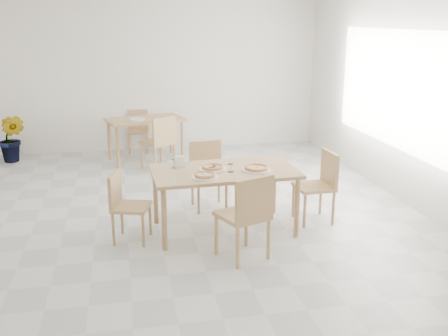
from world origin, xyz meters
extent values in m
plane|color=beige|center=(0.00, 0.00, 0.00)|extent=(7.00, 7.00, 0.00)
plane|color=silver|center=(0.00, 3.50, 1.40)|extent=(6.00, 0.00, 6.00)
plane|color=silver|center=(0.00, -3.50, 1.40)|extent=(6.00, 0.00, 6.00)
plane|color=silver|center=(3.00, 0.00, 1.40)|extent=(0.00, 7.00, 7.00)
cube|color=white|center=(2.98, 0.30, 1.50)|extent=(1.60, 0.02, 3.20)
cube|color=tan|center=(0.39, -0.72, 0.73)|extent=(1.71, 1.02, 0.04)
cylinder|color=tan|center=(-0.36, -1.16, 0.35)|extent=(0.06, 0.06, 0.71)
cylinder|color=tan|center=(1.17, -1.09, 0.35)|extent=(0.06, 0.06, 0.71)
cylinder|color=tan|center=(-0.39, -0.36, 0.35)|extent=(0.06, 0.06, 0.71)
cylinder|color=tan|center=(1.13, -0.28, 0.35)|extent=(0.06, 0.06, 0.71)
cube|color=tan|center=(0.43, -1.48, 0.47)|extent=(0.60, 0.60, 0.04)
cube|color=tan|center=(0.51, -1.68, 0.71)|extent=(0.44, 0.22, 0.44)
cylinder|color=tan|center=(0.54, -1.23, 0.22)|extent=(0.04, 0.04, 0.45)
cylinder|color=tan|center=(0.17, -1.38, 0.22)|extent=(0.04, 0.04, 0.45)
cylinder|color=tan|center=(0.69, -1.59, 0.22)|extent=(0.04, 0.04, 0.45)
cylinder|color=tan|center=(0.32, -1.74, 0.22)|extent=(0.04, 0.04, 0.45)
cube|color=tan|center=(0.34, 0.05, 0.44)|extent=(0.47, 0.47, 0.04)
cube|color=tan|center=(0.32, 0.25, 0.67)|extent=(0.44, 0.08, 0.41)
cylinder|color=tan|center=(0.17, -0.15, 0.21)|extent=(0.04, 0.04, 0.42)
cylinder|color=tan|center=(0.54, -0.12, 0.21)|extent=(0.04, 0.04, 0.42)
cylinder|color=tan|center=(0.14, 0.22, 0.21)|extent=(0.04, 0.04, 0.42)
cylinder|color=tan|center=(0.51, 0.25, 0.21)|extent=(0.04, 0.04, 0.42)
cube|color=tan|center=(-0.70, -0.82, 0.40)|extent=(0.49, 0.49, 0.04)
cube|color=tan|center=(-0.87, -0.77, 0.61)|extent=(0.15, 0.39, 0.37)
cylinder|color=tan|center=(-0.58, -1.03, 0.19)|extent=(0.03, 0.03, 0.38)
cylinder|color=tan|center=(-0.49, -0.71, 0.19)|extent=(0.03, 0.03, 0.38)
cylinder|color=tan|center=(-0.91, -0.94, 0.19)|extent=(0.03, 0.03, 0.38)
cylinder|color=tan|center=(-0.81, -0.61, 0.19)|extent=(0.03, 0.03, 0.38)
cube|color=tan|center=(1.53, -0.65, 0.45)|extent=(0.46, 0.46, 0.04)
cube|color=tan|center=(1.72, -0.64, 0.67)|extent=(0.06, 0.44, 0.41)
cylinder|color=tan|center=(1.33, -0.48, 0.21)|extent=(0.04, 0.04, 0.42)
cylinder|color=tan|center=(1.35, -0.85, 0.21)|extent=(0.04, 0.04, 0.42)
cylinder|color=tan|center=(1.70, -0.46, 0.21)|extent=(0.04, 0.04, 0.42)
cylinder|color=tan|center=(1.72, -0.83, 0.21)|extent=(0.04, 0.04, 0.42)
cylinder|color=white|center=(0.75, -0.83, 0.76)|extent=(0.33, 0.33, 0.02)
cylinder|color=white|center=(0.12, -1.00, 0.76)|extent=(0.29, 0.29, 0.02)
cylinder|color=white|center=(0.25, -0.70, 0.76)|extent=(0.32, 0.32, 0.02)
cylinder|color=tan|center=(0.75, -0.83, 0.77)|extent=(0.30, 0.30, 0.01)
torus|color=tan|center=(0.75, -0.83, 0.78)|extent=(0.30, 0.30, 0.03)
cylinder|color=#C25B22|center=(0.75, -0.83, 0.78)|extent=(0.24, 0.24, 0.01)
ellipsoid|color=#1F6517|center=(0.75, -0.83, 0.79)|extent=(0.05, 0.04, 0.01)
cylinder|color=tan|center=(0.12, -1.00, 0.77)|extent=(0.30, 0.30, 0.01)
torus|color=tan|center=(0.12, -1.00, 0.78)|extent=(0.30, 0.30, 0.03)
cylinder|color=#F0E2C5|center=(0.12, -1.00, 0.78)|extent=(0.22, 0.22, 0.01)
cylinder|color=tan|center=(0.25, -0.70, 0.77)|extent=(0.26, 0.26, 0.01)
torus|color=tan|center=(0.25, -0.70, 0.78)|extent=(0.26, 0.26, 0.03)
cylinder|color=#C25B22|center=(0.25, -0.70, 0.78)|extent=(0.20, 0.20, 0.01)
cylinder|color=white|center=(-0.17, -0.53, 0.80)|extent=(0.08, 0.08, 0.10)
cylinder|color=white|center=(0.44, -0.82, 0.80)|extent=(0.07, 0.07, 0.09)
cube|color=silver|center=(-0.11, -0.54, 0.76)|extent=(0.13, 0.07, 0.01)
cube|color=white|center=(-0.11, -0.54, 0.83)|extent=(0.12, 0.05, 0.13)
cube|color=silver|center=(-0.24, -1.10, 0.75)|extent=(0.07, 0.19, 0.01)
cube|color=silver|center=(0.02, -0.40, 0.75)|extent=(0.09, 0.19, 0.01)
cube|color=tan|center=(-0.36, 2.66, 0.73)|extent=(1.43, 1.03, 0.04)
cylinder|color=tan|center=(-0.84, 2.23, 0.35)|extent=(0.06, 0.06, 0.71)
cylinder|color=tan|center=(0.28, 2.51, 0.35)|extent=(0.06, 0.06, 0.71)
cylinder|color=tan|center=(-0.99, 2.82, 0.35)|extent=(0.06, 0.06, 0.71)
cylinder|color=tan|center=(0.13, 3.09, 0.35)|extent=(0.06, 0.06, 0.71)
cube|color=tan|center=(-0.19, 2.05, 0.46)|extent=(0.61, 0.61, 0.04)
cube|color=tan|center=(-0.08, 1.88, 0.69)|extent=(0.41, 0.27, 0.43)
cylinder|color=tan|center=(-0.12, 2.32, 0.22)|extent=(0.04, 0.04, 0.44)
cylinder|color=tan|center=(-0.45, 2.12, 0.22)|extent=(0.04, 0.04, 0.44)
cylinder|color=tan|center=(0.08, 1.99, 0.22)|extent=(0.04, 0.04, 0.44)
cylinder|color=tan|center=(-0.25, 1.79, 0.22)|extent=(0.04, 0.04, 0.44)
cube|color=tan|center=(-0.47, 3.29, 0.39)|extent=(0.41, 0.41, 0.04)
cube|color=tan|center=(-0.46, 3.46, 0.59)|extent=(0.39, 0.06, 0.37)
cylinder|color=tan|center=(-0.64, 3.14, 0.19)|extent=(0.03, 0.03, 0.38)
cylinder|color=tan|center=(-0.31, 3.12, 0.19)|extent=(0.03, 0.03, 0.38)
cylinder|color=tan|center=(-0.62, 3.46, 0.19)|extent=(0.03, 0.03, 0.38)
cylinder|color=tan|center=(-0.29, 3.45, 0.19)|extent=(0.03, 0.03, 0.38)
cylinder|color=white|center=(-0.49, 2.60, 0.76)|extent=(0.27, 0.27, 0.02)
imported|color=#26661E|center=(-2.65, 3.00, 0.42)|extent=(0.54, 0.48, 0.84)
camera|label=1|loc=(-0.74, -6.45, 2.46)|focal=42.00mm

